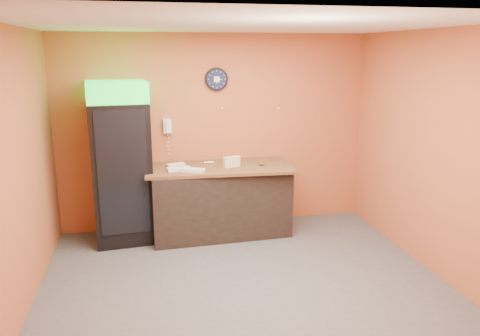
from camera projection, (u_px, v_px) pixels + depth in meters
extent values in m
plane|color=#47474C|center=(244.00, 284.00, 5.26)|extent=(4.50, 4.50, 0.00)
cube|color=#C25536|center=(215.00, 132.00, 6.82)|extent=(4.50, 0.02, 2.80)
cube|color=#C25536|center=(15.00, 174.00, 4.47)|extent=(0.02, 4.00, 2.80)
cube|color=#C25536|center=(436.00, 154.00, 5.37)|extent=(0.02, 4.00, 2.80)
cube|color=white|center=(245.00, 24.00, 4.58)|extent=(4.50, 4.00, 0.02)
cube|color=black|center=(121.00, 172.00, 6.33)|extent=(0.83, 0.83, 1.90)
cube|color=#18D22B|center=(116.00, 92.00, 6.06)|extent=(0.83, 0.83, 0.27)
cube|color=black|center=(117.00, 174.00, 5.94)|extent=(0.63, 0.08, 1.63)
cube|color=black|center=(220.00, 201.00, 6.64)|extent=(1.94, 0.93, 0.95)
cylinder|color=black|center=(216.00, 79.00, 6.61)|extent=(0.33, 0.05, 0.33)
cylinder|color=#0F1433|center=(217.00, 79.00, 6.59)|extent=(0.28, 0.01, 0.28)
cube|color=white|center=(217.00, 79.00, 6.58)|extent=(0.08, 0.00, 0.08)
cube|color=white|center=(167.00, 126.00, 6.61)|extent=(0.11, 0.06, 0.20)
cube|color=white|center=(168.00, 127.00, 6.56)|extent=(0.05, 0.04, 0.17)
cube|color=brown|center=(219.00, 167.00, 6.52)|extent=(2.05, 1.04, 0.04)
cube|color=beige|center=(232.00, 165.00, 6.44)|extent=(0.24, 0.14, 0.05)
cube|color=beige|center=(232.00, 162.00, 6.43)|extent=(0.24, 0.14, 0.05)
cube|color=beige|center=(232.00, 158.00, 6.41)|extent=(0.24, 0.14, 0.05)
cube|color=silver|center=(179.00, 169.00, 6.24)|extent=(0.32, 0.17, 0.04)
cube|color=silver|center=(193.00, 170.00, 6.18)|extent=(0.33, 0.24, 0.04)
cube|color=silver|center=(176.00, 165.00, 6.50)|extent=(0.27, 0.17, 0.04)
cylinder|color=silver|center=(216.00, 160.00, 6.68)|extent=(0.07, 0.07, 0.07)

